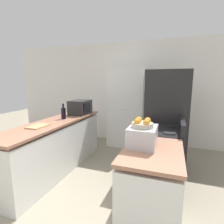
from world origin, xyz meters
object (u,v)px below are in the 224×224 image
(toaster_oven, at_px, (142,136))
(fruit_bowl, at_px, (142,124))
(stove, at_px, (159,158))
(wine_bottle, at_px, (63,113))
(microwave, at_px, (80,107))
(pantry_cabinet, at_px, (127,108))
(refrigerator, at_px, (166,120))

(toaster_oven, relative_size, fruit_bowl, 1.65)
(stove, bearing_deg, wine_bottle, 175.71)
(stove, xyz_separation_m, microwave, (-1.70, 0.65, 0.60))
(microwave, bearing_deg, stove, -20.92)
(stove, bearing_deg, pantry_cabinet, 120.17)
(refrigerator, distance_m, microwave, 1.76)
(microwave, relative_size, wine_bottle, 1.59)
(toaster_oven, bearing_deg, pantry_cabinet, 108.49)
(fruit_bowl, bearing_deg, refrigerator, 82.83)
(pantry_cabinet, bearing_deg, refrigerator, -39.86)
(stove, xyz_separation_m, toaster_oven, (-0.15, -0.75, 0.56))
(wine_bottle, relative_size, toaster_oven, 0.77)
(stove, relative_size, microwave, 2.37)
(wine_bottle, bearing_deg, fruit_bowl, -29.15)
(stove, xyz_separation_m, refrigerator, (0.05, 0.78, 0.43))
(refrigerator, bearing_deg, microwave, -175.63)
(stove, relative_size, fruit_bowl, 4.77)
(fruit_bowl, bearing_deg, pantry_cabinet, 108.32)
(fruit_bowl, bearing_deg, microwave, 137.61)
(pantry_cabinet, height_order, toaster_oven, pantry_cabinet)
(pantry_cabinet, relative_size, microwave, 4.19)
(pantry_cabinet, xyz_separation_m, fruit_bowl, (0.78, -2.37, 0.22))
(refrigerator, relative_size, wine_bottle, 6.29)
(pantry_cabinet, bearing_deg, microwave, -128.93)
(stove, distance_m, wine_bottle, 1.85)
(stove, distance_m, toaster_oven, 0.94)
(refrigerator, relative_size, toaster_oven, 4.84)
(pantry_cabinet, height_order, stove, pantry_cabinet)
(pantry_cabinet, distance_m, toaster_oven, 2.48)
(microwave, bearing_deg, fruit_bowl, -42.39)
(fruit_bowl, bearing_deg, toaster_oven, 86.45)
(refrigerator, xyz_separation_m, fruit_bowl, (-0.20, -1.55, 0.27))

